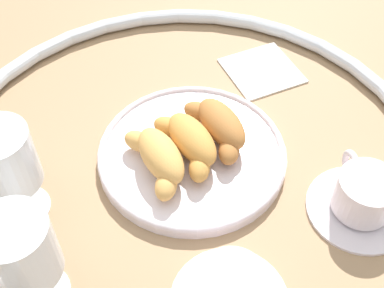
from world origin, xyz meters
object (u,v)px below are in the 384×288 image
Objects in this scene: folded_napkin at (262,70)px; croissant_extra at (159,157)px; juice_glass_left at (21,253)px; juice_glass_right at (5,162)px; croissant_large at (219,125)px; coffee_cup_far at (363,197)px; croissant_small at (190,141)px; pastry_plate at (192,153)px.

croissant_extra is at bearing 107.38° from folded_napkin.
juice_glass_left is 1.27× the size of folded_napkin.
juice_glass_left is 1.00× the size of juice_glass_right.
croissant_large and coffee_cup_far have the same top height.
croissant_small is (0.00, 0.05, 0.00)m from croissant_large.
juice_glass_right is at bearing 70.75° from croissant_extra.
coffee_cup_far is 0.97× the size of juice_glass_right.
croissant_extra is 0.19m from juice_glass_right.
juice_glass_right reaches higher than pastry_plate.
croissant_large is at bearing -91.08° from croissant_extra.
croissant_extra is at bearing -109.25° from juice_glass_right.
juice_glass_right is 0.44m from folded_napkin.
croissant_extra is 0.97× the size of juice_glass_right.
croissant_large is at bearing 21.27° from coffee_cup_far.
croissant_small is at bearing 89.07° from croissant_large.
folded_napkin is (0.08, -0.21, -0.04)m from croissant_small.
pastry_plate is 0.25m from juice_glass_right.
croissant_large is 0.10m from croissant_extra.
croissant_large is at bearing -90.58° from pastry_plate.
croissant_extra and coffee_cup_far have the same top height.
juice_glass_left is 0.49m from folded_napkin.
croissant_large is 0.97× the size of juice_glass_right.
coffee_cup_far is 1.24× the size of folded_napkin.
juice_glass_right is at bearing 77.17° from croissant_large.
juice_glass_left is at bearing 70.26° from coffee_cup_far.
croissant_extra is 0.27m from folded_napkin.
coffee_cup_far is at bearing -147.92° from pastry_plate.
pastry_plate is at bearing 89.42° from croissant_large.
coffee_cup_far is at bearing -109.74° from juice_glass_left.
juice_glass_right is at bearing -15.56° from juice_glass_left.
croissant_extra is 0.22m from juice_glass_left.
croissant_large is at bearing -79.10° from juice_glass_left.
coffee_cup_far is at bearing -147.31° from croissant_small.
juice_glass_right is at bearing 74.73° from pastry_plate.
croissant_large is at bearing 117.78° from folded_napkin.
croissant_small is 0.24m from juice_glass_right.
croissant_small is 0.27m from juice_glass_left.
folded_napkin is at bearing -72.62° from croissant_extra.
coffee_cup_far is 0.29m from folded_napkin.
juice_glass_left reaches higher than pastry_plate.
juice_glass_left is at bearing 100.90° from croissant_large.
pastry_plate is at bearing -91.52° from croissant_extra.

